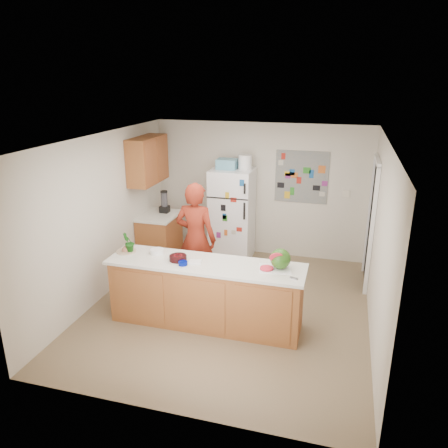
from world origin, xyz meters
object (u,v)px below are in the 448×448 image
(watermelon, at_px, (280,259))
(cherry_bowl, at_px, (178,258))
(refrigerator, at_px, (232,214))
(person, at_px, (196,239))

(watermelon, height_order, cherry_bowl, watermelon)
(refrigerator, height_order, cherry_bowl, refrigerator)
(person, bearing_deg, refrigerator, -93.70)
(cherry_bowl, bearing_deg, person, 93.43)
(refrigerator, bearing_deg, cherry_bowl, -93.11)
(refrigerator, height_order, person, person)
(person, xyz_separation_m, cherry_bowl, (0.05, -0.88, 0.06))
(watermelon, bearing_deg, refrigerator, 118.27)
(person, height_order, cherry_bowl, person)
(refrigerator, distance_m, person, 1.53)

